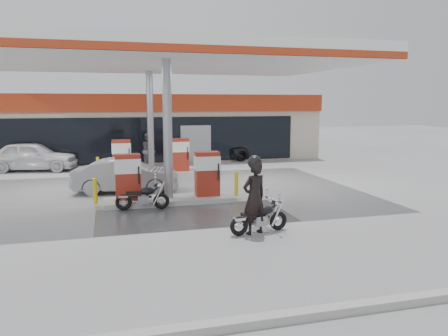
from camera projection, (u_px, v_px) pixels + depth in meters
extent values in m
plane|color=gray|center=(178.00, 217.00, 13.60)|extent=(90.00, 90.00, 0.00)
cube|color=#4C4C4F|center=(194.00, 215.00, 13.73)|extent=(6.00, 3.00, 0.00)
cylinder|color=#38383A|center=(260.00, 229.00, 12.21)|extent=(0.70, 0.70, 0.01)
cube|color=gray|center=(249.00, 322.00, 6.91)|extent=(28.00, 0.25, 0.15)
cube|color=beige|center=(138.00, 126.00, 28.58)|extent=(22.00, 8.00, 4.00)
cube|color=black|center=(144.00, 140.00, 24.82)|extent=(18.00, 0.10, 2.60)
cube|color=#A12F13|center=(143.00, 103.00, 24.44)|extent=(22.00, 0.25, 1.00)
cube|color=navy|center=(261.00, 103.00, 26.20)|extent=(3.50, 0.12, 0.80)
cube|color=gray|center=(196.00, 144.00, 25.60)|extent=(1.80, 0.14, 2.20)
cube|color=silver|center=(156.00, 58.00, 17.59)|extent=(16.00, 10.00, 0.60)
cube|color=#A12F13|center=(175.00, 48.00, 12.89)|extent=(16.00, 0.12, 0.24)
cube|color=#A12F13|center=(145.00, 71.00, 22.34)|extent=(16.00, 0.12, 0.24)
cylinder|color=gray|center=(168.00, 130.00, 15.12)|extent=(0.32, 0.32, 5.00)
cylinder|color=gray|center=(150.00, 122.00, 20.85)|extent=(0.32, 0.32, 5.00)
cube|color=#9E9E99|center=(169.00, 200.00, 15.50)|extent=(4.50, 1.30, 0.18)
cube|color=maroon|center=(128.00, 177.00, 15.00)|extent=(0.85, 0.48, 1.60)
cube|color=maroon|center=(207.00, 174.00, 15.73)|extent=(0.85, 0.48, 1.60)
cube|color=silver|center=(128.00, 166.00, 14.94)|extent=(0.88, 0.52, 0.50)
cube|color=silver|center=(207.00, 163.00, 15.67)|extent=(0.88, 0.52, 0.50)
cylinder|color=#CCB80B|center=(95.00, 191.00, 14.78)|extent=(0.14, 0.14, 0.90)
cylinder|color=#CCB80B|center=(236.00, 184.00, 16.08)|extent=(0.14, 0.14, 0.90)
cube|color=#9E9E99|center=(152.00, 174.00, 21.22)|extent=(4.50, 1.30, 0.18)
cube|color=maroon|center=(121.00, 157.00, 20.73)|extent=(0.85, 0.48, 1.60)
cube|color=maroon|center=(180.00, 155.00, 21.45)|extent=(0.85, 0.48, 1.60)
cube|color=silver|center=(121.00, 148.00, 20.67)|extent=(0.88, 0.52, 0.50)
cube|color=silver|center=(180.00, 147.00, 21.39)|extent=(0.88, 0.52, 0.50)
cylinder|color=#CCB80B|center=(98.00, 167.00, 20.51)|extent=(0.14, 0.14, 0.90)
cylinder|color=#CCB80B|center=(202.00, 163.00, 21.80)|extent=(0.14, 0.14, 0.90)
torus|color=black|center=(278.00, 221.00, 12.13)|extent=(0.55, 0.22, 0.53)
torus|color=black|center=(239.00, 226.00, 11.61)|extent=(0.55, 0.22, 0.53)
cube|color=gray|center=(260.00, 221.00, 11.87)|extent=(0.39, 0.27, 0.27)
cube|color=black|center=(256.00, 218.00, 11.80)|extent=(0.80, 0.23, 0.07)
ellipsoid|color=black|center=(265.00, 210.00, 11.89)|extent=(0.54, 0.37, 0.25)
cube|color=black|center=(250.00, 214.00, 11.70)|extent=(0.52, 0.30, 0.09)
cylinder|color=silver|center=(273.00, 200.00, 11.96)|extent=(0.15, 0.67, 0.03)
sphere|color=silver|center=(276.00, 203.00, 12.02)|extent=(0.16, 0.16, 0.16)
cylinder|color=silver|center=(244.00, 225.00, 11.81)|extent=(0.80, 0.21, 0.07)
imported|color=black|center=(254.00, 197.00, 11.69)|extent=(0.85, 0.70, 2.00)
torus|color=black|center=(161.00, 201.00, 14.54)|extent=(0.55, 0.19, 0.54)
torus|color=black|center=(123.00, 202.00, 14.36)|extent=(0.55, 0.19, 0.54)
cube|color=gray|center=(144.00, 200.00, 14.44)|extent=(0.38, 0.25, 0.27)
cube|color=black|center=(139.00, 197.00, 14.41)|extent=(0.81, 0.18, 0.07)
ellipsoid|color=black|center=(147.00, 191.00, 14.42)|extent=(0.53, 0.34, 0.25)
cube|color=black|center=(134.00, 193.00, 14.36)|extent=(0.51, 0.27, 0.09)
cylinder|color=silver|center=(155.00, 183.00, 14.42)|extent=(0.11, 0.68, 0.03)
sphere|color=silver|center=(159.00, 186.00, 14.45)|extent=(0.16, 0.16, 0.16)
cylinder|color=silver|center=(130.00, 202.00, 14.51)|extent=(0.81, 0.16, 0.07)
imported|color=silver|center=(32.00, 156.00, 22.67)|extent=(4.74, 2.56, 1.53)
imported|color=#555459|center=(149.00, 150.00, 23.81)|extent=(0.80, 0.98, 1.88)
imported|color=gray|center=(126.00, 176.00, 17.18)|extent=(4.26, 2.12, 1.34)
imported|color=black|center=(250.00, 150.00, 27.74)|extent=(4.47, 3.35, 1.13)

